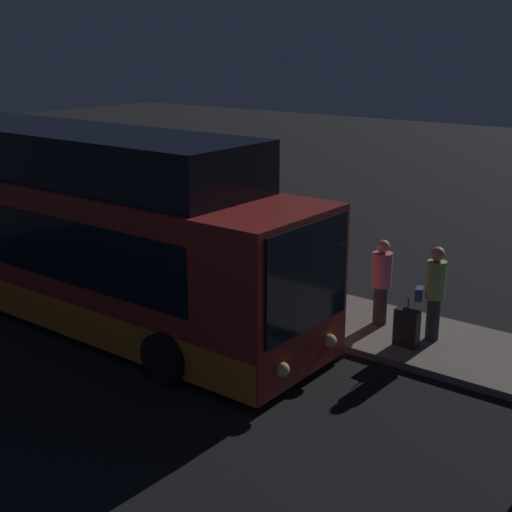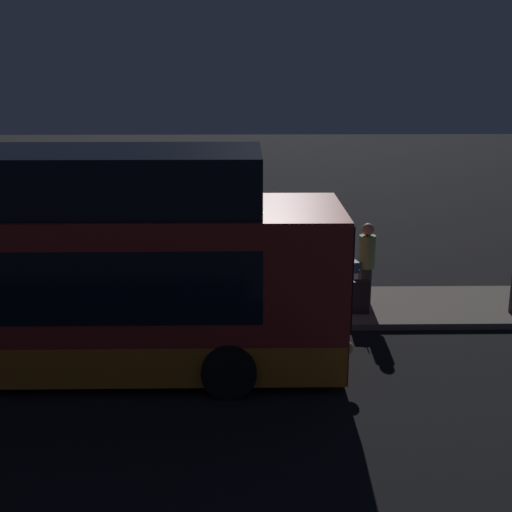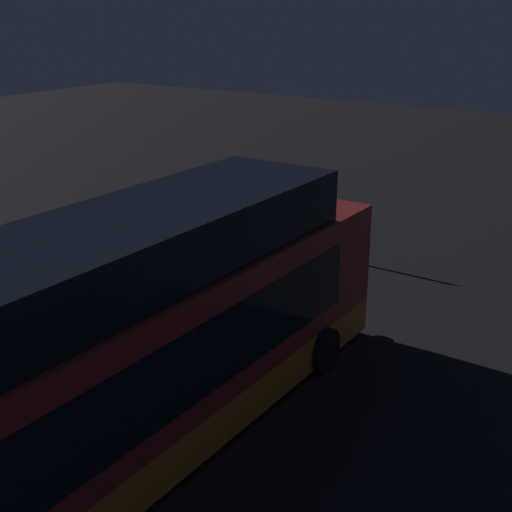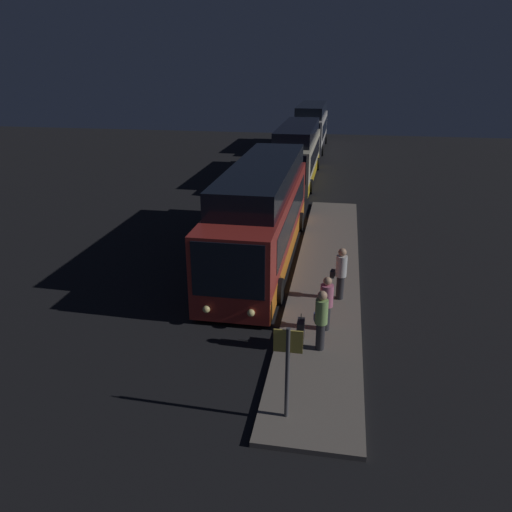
% 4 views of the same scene
% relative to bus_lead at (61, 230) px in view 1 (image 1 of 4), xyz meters
% --- Properties ---
extents(ground, '(80.00, 80.00, 0.00)m').
position_rel_bus_lead_xyz_m(ground, '(1.34, 0.01, -1.75)').
color(ground, black).
extents(platform, '(20.00, 2.50, 0.14)m').
position_rel_bus_lead_xyz_m(platform, '(1.34, 2.86, -1.68)').
color(platform, slate).
rests_on(platform, ground).
extents(bus_lead, '(12.52, 2.89, 3.94)m').
position_rel_bus_lead_xyz_m(bus_lead, '(0.00, 0.00, 0.00)').
color(bus_lead, maroon).
rests_on(bus_lead, ground).
extents(passenger_boarding, '(0.47, 0.47, 1.75)m').
position_rel_bus_lead_xyz_m(passenger_boarding, '(6.10, 2.99, -0.66)').
color(passenger_boarding, '#2D2D33').
rests_on(passenger_boarding, platform).
extents(passenger_waiting, '(0.60, 0.46, 1.84)m').
position_rel_bus_lead_xyz_m(passenger_waiting, '(7.26, 2.89, -0.60)').
color(passenger_waiting, '#2D2D33').
rests_on(passenger_waiting, platform).
extents(passenger_with_bags, '(0.43, 0.59, 1.87)m').
position_rel_bus_lead_xyz_m(passenger_with_bags, '(3.87, 3.38, -0.59)').
color(passenger_with_bags, '#2D2D33').
rests_on(passenger_with_bags, platform).
extents(suitcase, '(0.46, 0.21, 0.96)m').
position_rel_bus_lead_xyz_m(suitcase, '(7.02, 2.31, -1.25)').
color(suitcase, black).
rests_on(suitcase, platform).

